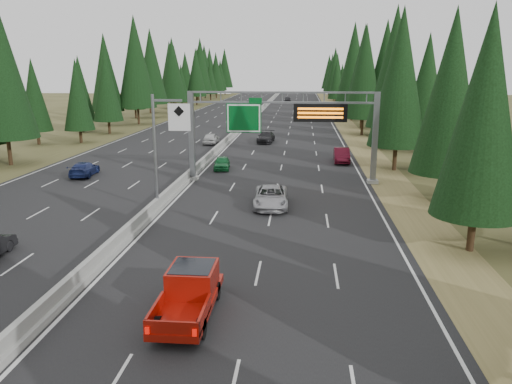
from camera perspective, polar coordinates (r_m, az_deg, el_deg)
road at (r=89.06m, az=-1.25°, el=7.60°), size 32.00×260.00×0.08m
shoulder_right at (r=88.85m, az=10.33°, el=7.36°), size 3.60×260.00×0.06m
shoulder_left at (r=92.75m, az=-12.34°, el=7.53°), size 3.60×260.00×0.06m
median_barrier at (r=89.02m, az=-1.25°, el=7.83°), size 0.70×260.00×0.85m
sign_gantry at (r=43.10m, az=3.85°, el=7.92°), size 16.75×0.98×7.80m
hov_sign_pole at (r=34.60m, az=-10.59°, el=5.36°), size 2.80×0.50×8.00m
tree_row_right at (r=74.63m, az=14.66°, el=13.03°), size 12.10×245.38×18.95m
tree_row_left at (r=93.90m, az=-15.04°, el=13.17°), size 11.90×241.33×19.00m
silver_minivan at (r=35.74m, az=1.71°, el=-0.56°), size 2.61×5.31×1.45m
red_pickup at (r=20.70m, az=-7.48°, el=-10.86°), size 1.96×5.48×1.78m
car_ahead_green at (r=49.42m, az=-3.93°, el=3.34°), size 1.88×3.87×1.27m
car_ahead_dkred at (r=53.88m, az=9.76°, el=4.17°), size 1.69×4.62×1.51m
car_ahead_dkgrey at (r=67.87m, az=1.15°, el=6.30°), size 2.34×5.10×1.45m
car_ahead_white at (r=110.42m, az=5.07°, el=9.19°), size 3.23×6.05×1.62m
car_ahead_far at (r=155.68m, az=3.63°, el=10.54°), size 1.98×4.75×1.61m
car_onc_blue at (r=48.84m, az=-19.05°, el=2.51°), size 2.29×4.68×1.31m
car_onc_white at (r=66.77m, az=-5.15°, el=6.13°), size 1.79×4.35×1.48m
car_onc_far at (r=108.69m, az=-7.91°, el=9.00°), size 2.51×5.34×1.48m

